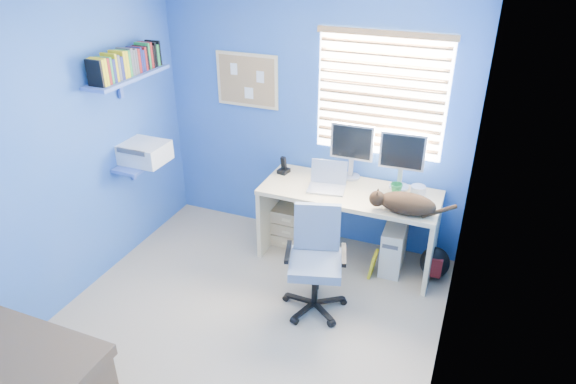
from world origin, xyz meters
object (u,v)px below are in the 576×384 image
at_px(cat, 407,203).
at_px(office_chair, 315,273).
at_px(tower_pc, 394,246).
at_px(desk, 348,226).
at_px(laptop, 327,178).

relative_size(cat, office_chair, 0.54).
xyz_separation_m(cat, tower_pc, (-0.10, 0.24, -0.60)).
distance_m(desk, office_chair, 0.76).
bearing_deg(tower_pc, office_chair, -124.27).
distance_m(cat, office_chair, 0.96).
xyz_separation_m(cat, office_chair, (-0.60, -0.56, -0.49)).
bearing_deg(laptop, office_chair, -86.88).
height_order(cat, tower_pc, cat).
relative_size(tower_pc, office_chair, 0.51).
height_order(desk, laptop, laptop).
height_order(desk, office_chair, office_chair).
distance_m(desk, cat, 0.74).
bearing_deg(tower_pc, desk, -177.63).
relative_size(laptop, office_chair, 0.37).
bearing_deg(laptop, desk, 5.72).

